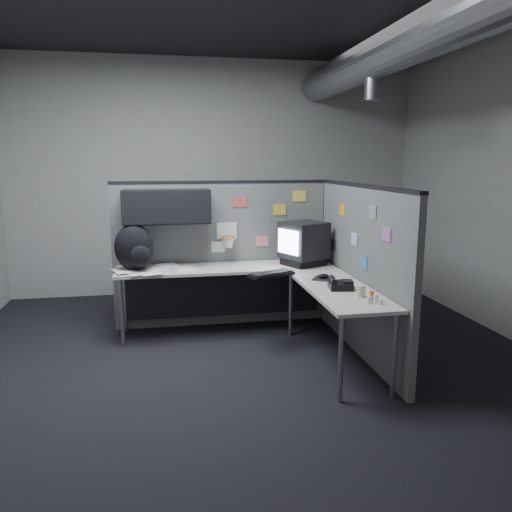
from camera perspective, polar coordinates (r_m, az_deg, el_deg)
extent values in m
cube|color=black|center=(4.64, -0.56, -12.64)|extent=(5.60, 5.60, 0.01)
cube|color=#9E9E99|center=(7.04, -4.60, 8.83)|extent=(5.60, 0.01, 3.20)
cube|color=#9E9E99|center=(1.59, 17.15, 1.47)|extent=(5.60, 0.01, 3.20)
cylinder|color=slate|center=(4.81, 17.43, 22.45)|extent=(0.40, 5.49, 0.40)
cylinder|color=slate|center=(5.48, 13.18, 18.50)|extent=(0.16, 0.16, 0.30)
cube|color=#5C5E5C|center=(5.63, -3.73, 0.14)|extent=(2.43, 0.06, 1.60)
cube|color=black|center=(5.54, -3.83, 8.45)|extent=(2.43, 0.07, 0.03)
cube|color=black|center=(5.88, 7.81, 0.53)|extent=(0.07, 0.07, 1.60)
cube|color=black|center=(5.31, -10.17, 5.61)|extent=(0.90, 0.35, 0.35)
cube|color=black|center=(5.14, -10.15, 5.44)|extent=(0.90, 0.02, 0.33)
cube|color=silver|center=(5.55, -3.35, 2.92)|extent=(0.22, 0.02, 0.18)
torus|color=#D85914|center=(5.47, -3.23, 2.16)|extent=(0.16, 0.16, 0.01)
cone|color=white|center=(5.48, -3.22, 1.54)|extent=(0.14, 0.14, 0.11)
cube|color=#4CB266|center=(5.52, -12.66, 2.00)|extent=(0.15, 0.01, 0.12)
cube|color=#CC4C4C|center=(5.54, -1.85, 6.25)|extent=(0.15, 0.01, 0.12)
cube|color=#D87F7F|center=(5.64, 0.69, 1.72)|extent=(0.15, 0.01, 0.12)
cube|color=gold|center=(5.63, 2.71, 5.30)|extent=(0.15, 0.01, 0.12)
cube|color=#E5D84C|center=(5.68, 5.00, 6.83)|extent=(0.15, 0.01, 0.12)
cube|color=silver|center=(5.57, -4.36, 1.06)|extent=(0.15, 0.01, 0.12)
cube|color=#5C5E5C|center=(4.89, 11.78, -1.72)|extent=(0.06, 2.23, 1.60)
cube|color=black|center=(4.78, 12.16, 7.86)|extent=(0.07, 2.23, 0.03)
cube|color=orange|center=(5.19, 9.84, 5.23)|extent=(0.01, 0.15, 0.12)
cube|color=silver|center=(4.90, 11.17, 1.90)|extent=(0.01, 0.15, 0.12)
cube|color=gray|center=(4.49, 13.18, 4.89)|extent=(0.01, 0.15, 0.12)
cube|color=#26262D|center=(5.47, 8.81, 1.32)|extent=(0.01, 0.15, 0.12)
cube|color=#B266B2|center=(4.24, 14.71, 2.43)|extent=(0.01, 0.15, 0.12)
cube|color=#337FCC|center=(4.70, 12.20, -0.74)|extent=(0.01, 0.15, 0.12)
cube|color=beige|center=(5.33, -3.46, -1.40)|extent=(2.30, 0.56, 0.03)
cube|color=beige|center=(4.53, 9.37, -3.74)|extent=(0.56, 1.55, 0.03)
cube|color=black|center=(5.62, -3.71, -4.07)|extent=(2.18, 0.02, 0.55)
cylinder|color=gray|center=(5.19, -15.09, -6.26)|extent=(0.04, 0.04, 0.70)
cylinder|color=gray|center=(5.61, -14.75, -4.95)|extent=(0.04, 0.04, 0.70)
cylinder|color=gray|center=(5.33, 3.96, -5.45)|extent=(0.04, 0.04, 0.70)
cylinder|color=gray|center=(3.94, 9.66, -11.58)|extent=(0.04, 0.04, 0.70)
cylinder|color=gray|center=(4.11, 15.54, -10.90)|extent=(0.04, 0.04, 0.70)
cube|color=black|center=(5.44, 5.45, -0.60)|extent=(0.50, 0.47, 0.08)
cube|color=black|center=(5.40, 5.49, 1.83)|extent=(0.54, 0.54, 0.39)
cube|color=silver|center=(5.26, 3.69, 1.62)|extent=(0.15, 0.30, 0.25)
cube|color=black|center=(4.90, 1.76, -2.13)|extent=(0.50, 0.36, 0.03)
cube|color=black|center=(4.89, 1.76, -1.89)|extent=(0.46, 0.31, 0.01)
cube|color=black|center=(4.83, 7.70, -2.56)|extent=(0.27, 0.29, 0.01)
ellipsoid|color=black|center=(4.82, 7.71, -2.28)|extent=(0.12, 0.09, 0.04)
cube|color=black|center=(4.48, 9.63, -3.34)|extent=(0.23, 0.25, 0.06)
cylinder|color=black|center=(4.46, 8.76, -2.67)|extent=(0.08, 0.20, 0.04)
cube|color=black|center=(4.47, 10.41, -2.86)|extent=(0.11, 0.13, 0.02)
cylinder|color=silver|center=(4.12, 13.55, -4.70)|extent=(0.05, 0.05, 0.07)
cylinder|color=silver|center=(4.07, 12.82, -4.92)|extent=(0.05, 0.05, 0.06)
cylinder|color=silver|center=(4.06, 14.04, -5.08)|extent=(0.04, 0.04, 0.05)
cylinder|color=#D85914|center=(4.16, 13.10, -4.45)|extent=(0.05, 0.05, 0.08)
cylinder|color=beige|center=(4.23, 11.90, -3.95)|extent=(0.09, 0.09, 0.10)
cube|color=white|center=(5.27, -8.18, -1.46)|extent=(0.29, 0.34, 0.00)
cube|color=white|center=(5.32, -11.22, -1.40)|extent=(0.29, 0.34, 0.00)
cube|color=white|center=(5.16, -13.43, -1.85)|extent=(0.29, 0.34, 0.00)
cube|color=white|center=(5.41, -9.92, -1.09)|extent=(0.29, 0.34, 0.00)
cube|color=white|center=(5.11, -12.13, -1.84)|extent=(0.29, 0.34, 0.00)
cube|color=white|center=(5.24, -14.83, -1.62)|extent=(0.29, 0.34, 0.00)
ellipsoid|color=black|center=(5.24, -13.78, 0.94)|extent=(0.42, 0.32, 0.48)
ellipsoid|color=black|center=(5.11, -13.05, -0.04)|extent=(0.23, 0.14, 0.22)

